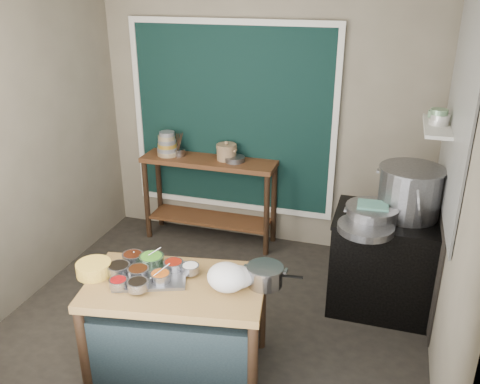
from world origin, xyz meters
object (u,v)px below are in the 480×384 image
(stock_pot, at_px, (410,192))
(steamer, at_px, (372,214))
(prep_table, at_px, (178,327))
(stove_block, at_px, (385,263))
(yellow_basin, at_px, (94,269))
(saucepan, at_px, (265,276))
(condiment_tray, at_px, (151,276))
(ceramic_crock, at_px, (227,153))
(back_counter, at_px, (210,200))
(utensil_cup, at_px, (180,152))

(stock_pot, bearing_deg, steamer, -141.36)
(prep_table, bearing_deg, stove_block, 32.49)
(yellow_basin, distance_m, stock_pot, 2.57)
(stock_pot, height_order, steamer, stock_pot)
(saucepan, distance_m, steamer, 1.16)
(condiment_tray, height_order, yellow_basin, yellow_basin)
(prep_table, xyz_separation_m, steamer, (1.25, 1.12, 0.58))
(condiment_tray, bearing_deg, prep_table, -4.06)
(steamer, bearing_deg, stove_block, 45.08)
(ceramic_crock, bearing_deg, back_counter, -168.13)
(stove_block, distance_m, saucepan, 1.43)
(stove_block, distance_m, condiment_tray, 2.07)
(prep_table, height_order, steamer, steamer)
(prep_table, relative_size, stove_block, 1.39)
(stove_block, xyz_separation_m, condiment_tray, (-1.60, -1.27, 0.34))
(ceramic_crock, height_order, steamer, ceramic_crock)
(prep_table, distance_m, stock_pot, 2.16)
(prep_table, xyz_separation_m, stock_pot, (1.53, 1.35, 0.72))
(stove_block, bearing_deg, yellow_basin, -146.11)
(condiment_tray, xyz_separation_m, yellow_basin, (-0.41, -0.08, 0.04))
(prep_table, xyz_separation_m, condiment_tray, (-0.19, 0.01, 0.39))
(prep_table, distance_m, yellow_basin, 0.74)
(prep_table, xyz_separation_m, stove_block, (1.41, 1.28, 0.05))
(saucepan, bearing_deg, stove_block, 47.55)
(stove_block, xyz_separation_m, stock_pot, (0.12, 0.07, 0.67))
(stove_block, relative_size, ceramic_crock, 4.06)
(saucepan, relative_size, ceramic_crock, 1.19)
(back_counter, distance_m, utensil_cup, 0.62)
(stock_pot, bearing_deg, yellow_basin, -146.40)
(yellow_basin, bearing_deg, back_counter, 87.04)
(prep_table, distance_m, condiment_tray, 0.43)
(stove_block, bearing_deg, back_counter, 158.98)
(steamer, bearing_deg, utensil_cup, 156.66)
(stock_pot, distance_m, steamer, 0.38)
(utensil_cup, bearing_deg, saucepan, -52.23)
(ceramic_crock, bearing_deg, yellow_basin, -97.92)
(prep_table, xyz_separation_m, saucepan, (0.60, 0.17, 0.45))
(saucepan, bearing_deg, condiment_tray, -175.58)
(yellow_basin, bearing_deg, ceramic_crock, 82.08)
(prep_table, relative_size, condiment_tray, 2.50)
(back_counter, bearing_deg, utensil_cup, 177.53)
(prep_table, bearing_deg, ceramic_crock, 88.68)
(yellow_basin, relative_size, saucepan, 0.95)
(prep_table, height_order, condiment_tray, condiment_tray)
(back_counter, relative_size, saucepan, 5.50)
(stove_block, distance_m, yellow_basin, 2.45)
(back_counter, relative_size, condiment_tray, 2.90)
(prep_table, relative_size, stock_pot, 2.30)
(back_counter, relative_size, stove_block, 1.61)
(back_counter, height_order, steamer, steamer)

